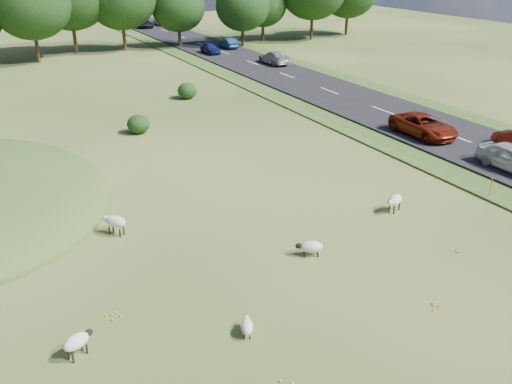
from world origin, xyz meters
TOP-DOWN VIEW (x-y plane):
  - ground at (0.00, 20.00)m, footprint 160.00×160.00m
  - road at (20.00, 30.00)m, footprint 8.00×150.00m
  - treeline at (-1.06, 55.44)m, footprint 96.28×14.66m
  - shrubs at (-3.48, 26.76)m, footprint 23.49×12.14m
  - marker_post at (14.12, -0.41)m, footprint 0.06×0.06m
  - sheep_0 at (1.93, -1.42)m, footprint 1.27×0.94m
  - sheep_1 at (-3.06, -5.18)m, footprint 0.73×1.03m
  - sheep_2 at (-5.22, 4.56)m, footprint 1.13×1.32m
  - sheep_3 at (8.25, 0.53)m, footprint 1.33×0.96m
  - sheep_4 at (-8.58, -3.65)m, footprint 1.22×0.93m
  - car_0 at (18.10, 48.17)m, footprint 1.54×3.84m
  - car_1 at (21.90, 79.12)m, footprint 1.86×4.57m
  - car_2 at (21.90, 51.06)m, footprint 1.40×4.02m
  - car_4 at (18.10, 77.39)m, footprint 2.49×5.39m
  - car_5 at (18.10, 9.29)m, footprint 2.47×5.36m
  - car_6 at (21.90, 38.30)m, footprint 2.01×4.94m

SIDE VIEW (x-z plane):
  - ground at x=0.00m, z-range 0.00..0.00m
  - road at x=20.00m, z-range 0.00..0.25m
  - sheep_1 at x=-3.06m, z-range 0.07..0.65m
  - sheep_0 at x=1.93m, z-range 0.09..0.80m
  - marker_post at x=14.12m, z-range 0.00..1.20m
  - sheep_4 at x=-8.58m, z-range 0.17..1.03m
  - sheep_3 at x=8.25m, z-range 0.18..1.11m
  - sheep_2 at x=-5.22m, z-range 0.19..1.16m
  - shrubs at x=-3.48m, z-range -0.05..1.53m
  - car_0 at x=18.10m, z-range 0.25..1.56m
  - car_2 at x=21.90m, z-range 0.25..1.57m
  - car_1 at x=21.90m, z-range 0.25..1.58m
  - car_6 at x=21.90m, z-range 0.25..1.68m
  - car_5 at x=18.10m, z-range 0.25..1.74m
  - car_4 at x=18.10m, z-range 0.25..1.75m
  - treeline at x=-1.06m, z-range 0.72..12.41m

